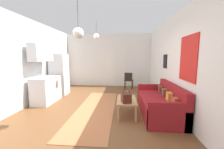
{
  "coord_description": "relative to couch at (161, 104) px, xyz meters",
  "views": [
    {
      "loc": [
        0.78,
        -3.62,
        1.58
      ],
      "look_at": [
        0.38,
        1.4,
        0.93
      ],
      "focal_mm": 21.93,
      "sensor_mm": 36.0,
      "label": 1
    }
  ],
  "objects": [
    {
      "name": "handbag",
      "position": [
        -0.98,
        -0.4,
        0.28
      ],
      "size": [
        0.28,
        0.32,
        0.34
      ],
      "color": "#512319",
      "rests_on": "coffee_table"
    },
    {
      "name": "accent_chair",
      "position": [
        -0.78,
        2.93,
        0.19
      ],
      "size": [
        0.49,
        0.47,
        0.82
      ],
      "rotation": [
        0.0,
        0.0,
        2.95
      ],
      "color": "black",
      "rests_on": "ground_plane"
    },
    {
      "name": "pendant_lamp_near",
      "position": [
        -2.06,
        -0.75,
        1.83
      ],
      "size": [
        0.24,
        0.24,
        0.83
      ],
      "color": "black"
    },
    {
      "name": "wall_left",
      "position": [
        -4.16,
        -0.16,
        1.13
      ],
      "size": [
        0.12,
        7.79,
        2.81
      ],
      "color": "silver",
      "rests_on": "ground_plane"
    },
    {
      "name": "area_rug",
      "position": [
        -1.88,
        0.21,
        -0.28
      ],
      "size": [
        1.11,
        3.59,
        0.01
      ],
      "primitive_type": "cube",
      "color": "#B26B42",
      "rests_on": "ground_plane"
    },
    {
      "name": "pendant_lamp_far",
      "position": [
        -2.03,
        1.16,
        2.03
      ],
      "size": [
        0.2,
        0.2,
        0.6
      ],
      "color": "black"
    },
    {
      "name": "wall_right",
      "position": [
        0.45,
        -0.17,
        1.13
      ],
      "size": [
        0.12,
        7.79,
        2.81
      ],
      "color": "white",
      "rests_on": "ground_plane"
    },
    {
      "name": "bamboo_vase",
      "position": [
        -0.91,
        0.14,
        0.24
      ],
      "size": [
        0.07,
        0.07,
        0.39
      ],
      "color": "#47704C",
      "rests_on": "coffee_table"
    },
    {
      "name": "coffee_table",
      "position": [
        -0.96,
        -0.14,
        0.1
      ],
      "size": [
        0.51,
        0.92,
        0.44
      ],
      "color": "tan",
      "rests_on": "ground_plane"
    },
    {
      "name": "kitchen_counter",
      "position": [
        -3.75,
        0.69,
        0.48
      ],
      "size": [
        0.59,
        1.13,
        2.01
      ],
      "color": "silver",
      "rests_on": "ground_plane"
    },
    {
      "name": "refrigerator",
      "position": [
        -3.75,
        1.74,
        0.57
      ],
      "size": [
        0.67,
        0.6,
        1.71
      ],
      "color": "white",
      "rests_on": "ground_plane"
    },
    {
      "name": "ground_plane",
      "position": [
        -1.85,
        -0.16,
        -0.33
      ],
      "size": [
        5.11,
        8.19,
        0.1
      ],
      "primitive_type": "cube",
      "color": "brown"
    },
    {
      "name": "couch",
      "position": [
        0.0,
        0.0,
        0.0
      ],
      "size": [
        0.91,
        2.0,
        0.84
      ],
      "color": "maroon",
      "rests_on": "ground_plane"
    },
    {
      "name": "wall_back",
      "position": [
        -1.84,
        3.68,
        1.12
      ],
      "size": [
        4.71,
        0.13,
        2.81
      ],
      "color": "white",
      "rests_on": "ground_plane"
    }
  ]
}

